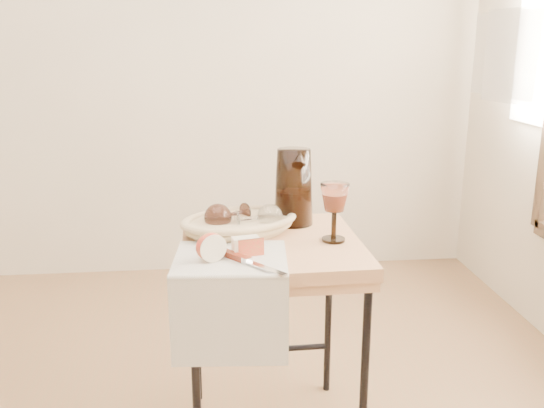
{
  "coord_description": "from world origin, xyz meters",
  "views": [
    {
      "loc": [
        0.35,
        -1.42,
        1.26
      ],
      "look_at": [
        0.52,
        0.25,
        0.8
      ],
      "focal_mm": 39.21,
      "sensor_mm": 36.0,
      "label": 1
    }
  ],
  "objects_px": {
    "pitcher": "(294,187)",
    "bread_basket": "(240,225)",
    "goblet_lying_b": "(256,218)",
    "apple_half": "(210,246)",
    "side_table": "(271,342)",
    "wine_goblet": "(334,212)",
    "tea_towel": "(231,258)",
    "table_knife": "(249,261)",
    "goblet_lying_a": "(230,215)"
  },
  "relations": [
    {
      "from": "side_table",
      "to": "goblet_lying_a",
      "type": "relative_size",
      "value": 4.86
    },
    {
      "from": "wine_goblet",
      "to": "tea_towel",
      "type": "bearing_deg",
      "value": -158.69
    },
    {
      "from": "goblet_lying_a",
      "to": "pitcher",
      "type": "bearing_deg",
      "value": 164.01
    },
    {
      "from": "wine_goblet",
      "to": "apple_half",
      "type": "xyz_separation_m",
      "value": [
        -0.37,
        -0.14,
        -0.05
      ]
    },
    {
      "from": "pitcher",
      "to": "apple_half",
      "type": "distance_m",
      "value": 0.43
    },
    {
      "from": "bread_basket",
      "to": "wine_goblet",
      "type": "bearing_deg",
      "value": -43.32
    },
    {
      "from": "goblet_lying_a",
      "to": "pitcher",
      "type": "height_order",
      "value": "pitcher"
    },
    {
      "from": "table_knife",
      "to": "goblet_lying_a",
      "type": "bearing_deg",
      "value": 147.62
    },
    {
      "from": "table_knife",
      "to": "apple_half",
      "type": "bearing_deg",
      "value": -153.37
    },
    {
      "from": "tea_towel",
      "to": "goblet_lying_a",
      "type": "xyz_separation_m",
      "value": [
        0.01,
        0.25,
        0.05
      ]
    },
    {
      "from": "goblet_lying_a",
      "to": "table_knife",
      "type": "height_order",
      "value": "goblet_lying_a"
    },
    {
      "from": "bread_basket",
      "to": "table_knife",
      "type": "bearing_deg",
      "value": -109.61
    },
    {
      "from": "bread_basket",
      "to": "pitcher",
      "type": "xyz_separation_m",
      "value": [
        0.18,
        0.08,
        0.1
      ]
    },
    {
      "from": "side_table",
      "to": "wine_goblet",
      "type": "distance_m",
      "value": 0.47
    },
    {
      "from": "tea_towel",
      "to": "bread_basket",
      "type": "xyz_separation_m",
      "value": [
        0.04,
        0.23,
        0.02
      ]
    },
    {
      "from": "goblet_lying_b",
      "to": "apple_half",
      "type": "relative_size",
      "value": 1.58
    },
    {
      "from": "pitcher",
      "to": "table_knife",
      "type": "distance_m",
      "value": 0.42
    },
    {
      "from": "tea_towel",
      "to": "pitcher",
      "type": "xyz_separation_m",
      "value": [
        0.22,
        0.31,
        0.12
      ]
    },
    {
      "from": "tea_towel",
      "to": "apple_half",
      "type": "bearing_deg",
      "value": -161.75
    },
    {
      "from": "wine_goblet",
      "to": "goblet_lying_a",
      "type": "bearing_deg",
      "value": 157.8
    },
    {
      "from": "bread_basket",
      "to": "goblet_lying_a",
      "type": "distance_m",
      "value": 0.04
    },
    {
      "from": "goblet_lying_b",
      "to": "pitcher",
      "type": "distance_m",
      "value": 0.18
    },
    {
      "from": "pitcher",
      "to": "wine_goblet",
      "type": "relative_size",
      "value": 1.6
    },
    {
      "from": "goblet_lying_b",
      "to": "wine_goblet",
      "type": "distance_m",
      "value": 0.25
    },
    {
      "from": "bread_basket",
      "to": "goblet_lying_a",
      "type": "xyz_separation_m",
      "value": [
        -0.03,
        0.01,
        0.03
      ]
    },
    {
      "from": "tea_towel",
      "to": "goblet_lying_b",
      "type": "bearing_deg",
      "value": 72.25
    },
    {
      "from": "goblet_lying_b",
      "to": "apple_half",
      "type": "xyz_separation_m",
      "value": [
        -0.14,
        -0.23,
        -0.01
      ]
    },
    {
      "from": "side_table",
      "to": "tea_towel",
      "type": "xyz_separation_m",
      "value": [
        -0.13,
        -0.14,
        0.34
      ]
    },
    {
      "from": "pitcher",
      "to": "table_knife",
      "type": "xyz_separation_m",
      "value": [
        -0.17,
        -0.37,
        -0.11
      ]
    },
    {
      "from": "goblet_lying_b",
      "to": "tea_towel",
      "type": "bearing_deg",
      "value": -122.37
    },
    {
      "from": "side_table",
      "to": "goblet_lying_a",
      "type": "bearing_deg",
      "value": 139.64
    },
    {
      "from": "side_table",
      "to": "table_knife",
      "type": "relative_size",
      "value": 2.86
    },
    {
      "from": "wine_goblet",
      "to": "bread_basket",
      "type": "bearing_deg",
      "value": 158.29
    },
    {
      "from": "bread_basket",
      "to": "goblet_lying_b",
      "type": "distance_m",
      "value": 0.06
    },
    {
      "from": "tea_towel",
      "to": "apple_half",
      "type": "xyz_separation_m",
      "value": [
        -0.06,
        -0.01,
        0.04
      ]
    },
    {
      "from": "goblet_lying_b",
      "to": "table_knife",
      "type": "bearing_deg",
      "value": -108.44
    },
    {
      "from": "bread_basket",
      "to": "side_table",
      "type": "bearing_deg",
      "value": -65.59
    },
    {
      "from": "side_table",
      "to": "bread_basket",
      "type": "bearing_deg",
      "value": 136.02
    },
    {
      "from": "wine_goblet",
      "to": "table_knife",
      "type": "relative_size",
      "value": 0.76
    },
    {
      "from": "pitcher",
      "to": "bread_basket",
      "type": "bearing_deg",
      "value": -144.96
    },
    {
      "from": "goblet_lying_a",
      "to": "goblet_lying_b",
      "type": "xyz_separation_m",
      "value": [
        0.08,
        -0.03,
        -0.0
      ]
    },
    {
      "from": "tea_towel",
      "to": "wine_goblet",
      "type": "height_order",
      "value": "wine_goblet"
    },
    {
      "from": "goblet_lying_a",
      "to": "table_knife",
      "type": "xyz_separation_m",
      "value": [
        0.04,
        -0.31,
        -0.04
      ]
    },
    {
      "from": "bread_basket",
      "to": "table_knife",
      "type": "relative_size",
      "value": 1.41
    },
    {
      "from": "bread_basket",
      "to": "goblet_lying_b",
      "type": "xyz_separation_m",
      "value": [
        0.05,
        -0.02,
        0.03
      ]
    },
    {
      "from": "goblet_lying_b",
      "to": "wine_goblet",
      "type": "xyz_separation_m",
      "value": [
        0.23,
        -0.09,
        0.04
      ]
    },
    {
      "from": "side_table",
      "to": "goblet_lying_a",
      "type": "height_order",
      "value": "goblet_lying_a"
    },
    {
      "from": "apple_half",
      "to": "side_table",
      "type": "bearing_deg",
      "value": 16.11
    },
    {
      "from": "goblet_lying_a",
      "to": "goblet_lying_b",
      "type": "distance_m",
      "value": 0.09
    },
    {
      "from": "tea_towel",
      "to": "pitcher",
      "type": "bearing_deg",
      "value": 59.6
    }
  ]
}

